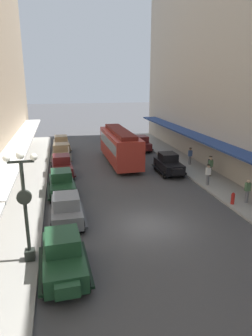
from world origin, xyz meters
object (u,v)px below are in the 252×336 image
object	(u,v)px
parked_car_5	(63,255)
parked_car_2	(66,208)
pedestrian_2	(208,175)
fire_hydrant	(233,198)
parked_car_0	(61,153)
parked_car_7	(61,143)
streetcar	(120,145)
pedestrian_3	(247,191)
lamp_post_with_clock	(25,203)
pedestrian_0	(210,165)
parked_car_3	(169,163)
pedestrian_1	(210,167)
parked_car_6	(62,166)
parked_car_1	(140,143)
parked_car_4	(62,183)
pedestrian_4	(190,156)

from	to	relation	value
parked_car_5	parked_car_2	bearing A→B (deg)	86.85
pedestrian_2	fire_hydrant	bearing A→B (deg)	-92.32
parked_car_0	parked_car_7	size ratio (longest dim) A/B	0.99
streetcar	pedestrian_3	bearing A→B (deg)	-62.98
parked_car_2	fire_hydrant	bearing A→B (deg)	0.73
lamp_post_with_clock	fire_hydrant	distance (m)	13.54
pedestrian_0	pedestrian_3	xyz separation A→B (m)	(-0.55, -6.31, -0.02)
parked_car_5	parked_car_7	xyz separation A→B (m)	(0.24, 24.34, 0.00)
parked_car_5	pedestrian_2	xyz separation A→B (m)	(11.38, 9.03, 0.07)
streetcar	parked_car_3	bearing A→B (deg)	-50.35
pedestrian_1	pedestrian_2	bearing A→B (deg)	-121.96
parked_car_6	pedestrian_2	bearing A→B (deg)	-25.60
parked_car_0	parked_car_1	world-z (taller)	same
parked_car_4	streetcar	size ratio (longest dim) A/B	0.45
parked_car_6	parked_car_7	xyz separation A→B (m)	(0.10, 9.93, 0.00)
parked_car_1	parked_car_0	bearing A→B (deg)	-162.23
parked_car_0	lamp_post_with_clock	xyz separation A→B (m)	(-1.67, -18.30, 2.04)
parked_car_3	lamp_post_with_clock	world-z (taller)	lamp_post_with_clock
parked_car_2	streetcar	bearing A→B (deg)	65.48
parked_car_4	parked_car_0	bearing A→B (deg)	89.56
pedestrian_4	pedestrian_3	bearing A→B (deg)	-91.48
streetcar	pedestrian_4	distance (m)	7.06
parked_car_4	pedestrian_1	bearing A→B (deg)	6.61
parked_car_2	pedestrian_3	bearing A→B (deg)	0.81
pedestrian_0	parked_car_2	bearing A→B (deg)	-152.71
parked_car_1	fire_hydrant	bearing A→B (deg)	-84.39
lamp_post_with_clock	pedestrian_0	world-z (taller)	lamp_post_with_clock
parked_car_3	parked_car_7	distance (m)	14.61
streetcar	pedestrian_1	xyz separation A→B (m)	(6.70, -6.38, -0.91)
parked_car_3	parked_car_6	bearing A→B (deg)	172.24
streetcar	pedestrian_3	size ratio (longest dim) A/B	5.87
parked_car_0	streetcar	xyz separation A→B (m)	(5.84, -2.05, 0.96)
parked_car_5	pedestrian_3	world-z (taller)	parked_car_5
parked_car_3	parked_car_7	world-z (taller)	same
parked_car_5	streetcar	xyz separation A→B (m)	(5.98, 17.50, 0.96)
parked_car_2	parked_car_6	bearing A→B (deg)	90.77
pedestrian_0	fire_hydrant	bearing A→B (deg)	-104.18
parked_car_3	pedestrian_4	world-z (taller)	parked_car_3
parked_car_7	parked_car_5	bearing A→B (deg)	-90.57
lamp_post_with_clock	pedestrian_1	xyz separation A→B (m)	(14.21, 9.86, -2.00)
parked_car_1	lamp_post_with_clock	distance (m)	24.07
parked_car_7	lamp_post_with_clock	world-z (taller)	lamp_post_with_clock
parked_car_5	pedestrian_2	distance (m)	14.53
parked_car_0	pedestrian_1	world-z (taller)	parked_car_0
parked_car_3	pedestrian_1	xyz separation A→B (m)	(3.08, -2.01, 0.05)
parked_car_6	pedestrian_0	distance (m)	13.02
lamp_post_with_clock	fire_hydrant	xyz separation A→B (m)	(12.75, 3.87, -2.42)
fire_hydrant	pedestrian_4	size ratio (longest dim) A/B	0.49
parked_car_6	pedestrian_4	xyz separation A→B (m)	(12.39, 0.60, 0.07)
parked_car_6	pedestrian_3	bearing A→B (deg)	-37.37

